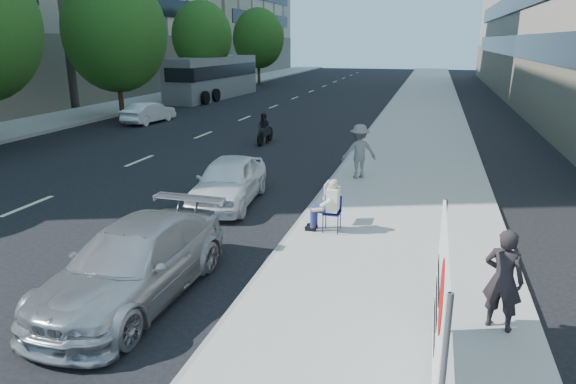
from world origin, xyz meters
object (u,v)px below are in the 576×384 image
(jogger, at_px, (359,151))
(seated_protester, at_px, (328,202))
(pedestrian_woman, at_px, (503,280))
(white_sedan_near, at_px, (229,181))
(protest_banner, at_px, (440,307))
(white_sedan_mid, at_px, (149,112))
(parked_sedan, at_px, (134,263))
(bus, at_px, (214,78))
(motorcycle, at_px, (265,130))

(jogger, bearing_deg, seated_protester, 67.18)
(pedestrian_woman, distance_m, white_sedan_near, 8.69)
(jogger, xyz_separation_m, protest_banner, (2.50, -10.72, 0.35))
(protest_banner, height_order, white_sedan_mid, protest_banner)
(jogger, distance_m, parked_sedan, 9.63)
(seated_protester, bearing_deg, bus, 118.32)
(white_sedan_near, relative_size, motorcycle, 1.95)
(seated_protester, xyz_separation_m, white_sedan_mid, (-13.47, 14.83, -0.27))
(pedestrian_woman, bearing_deg, motorcycle, -38.01)
(bus, bearing_deg, white_sedan_mid, -79.20)
(parked_sedan, bearing_deg, white_sedan_mid, 121.06)
(protest_banner, height_order, bus, bus)
(jogger, bearing_deg, bus, -79.24)
(white_sedan_near, height_order, bus, bus)
(protest_banner, xyz_separation_m, white_sedan_near, (-5.80, 7.34, -0.72))
(pedestrian_woman, distance_m, white_sedan_mid, 25.04)
(white_sedan_mid, bearing_deg, jogger, 150.65)
(pedestrian_woman, height_order, bus, bus)
(parked_sedan, bearing_deg, motorcycle, 100.44)
(seated_protester, relative_size, jogger, 0.73)
(seated_protester, xyz_separation_m, white_sedan_near, (-3.29, 1.83, -0.19))
(jogger, relative_size, white_sedan_near, 0.45)
(protest_banner, relative_size, white_sedan_near, 0.77)
(white_sedan_mid, bearing_deg, pedestrian_woman, 138.88)
(seated_protester, distance_m, white_sedan_mid, 20.03)
(parked_sedan, xyz_separation_m, white_sedan_near, (-0.50, 5.83, -0.01))
(seated_protester, relative_size, motorcycle, 0.64)
(parked_sedan, relative_size, motorcycle, 2.32)
(seated_protester, relative_size, white_sedan_mid, 0.36)
(bus, bearing_deg, jogger, -53.23)
(protest_banner, height_order, motorcycle, protest_banner)
(seated_protester, xyz_separation_m, jogger, (0.01, 5.20, 0.18))
(pedestrian_woman, height_order, white_sedan_near, pedestrian_woman)
(seated_protester, height_order, jogger, jogger)
(seated_protester, distance_m, jogger, 5.21)
(motorcycle, distance_m, bus, 20.30)
(jogger, height_order, white_sedan_near, jogger)
(seated_protester, height_order, motorcycle, seated_protester)
(white_sedan_near, xyz_separation_m, white_sedan_mid, (-10.18, 13.00, -0.08))
(pedestrian_woman, xyz_separation_m, motorcycle, (-8.61, 14.28, -0.35))
(protest_banner, xyz_separation_m, white_sedan_mid, (-15.98, 20.34, -0.80))
(seated_protester, bearing_deg, parked_sedan, -124.89)
(seated_protester, relative_size, bus, 0.11)
(parked_sedan, distance_m, bus, 34.61)
(jogger, bearing_deg, white_sedan_near, 22.94)
(protest_banner, bearing_deg, motorcycle, 115.14)
(parked_sedan, relative_size, bus, 0.39)
(parked_sedan, height_order, white_sedan_near, parked_sedan)
(seated_protester, distance_m, pedestrian_woman, 5.01)
(parked_sedan, bearing_deg, pedestrian_woman, 5.39)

